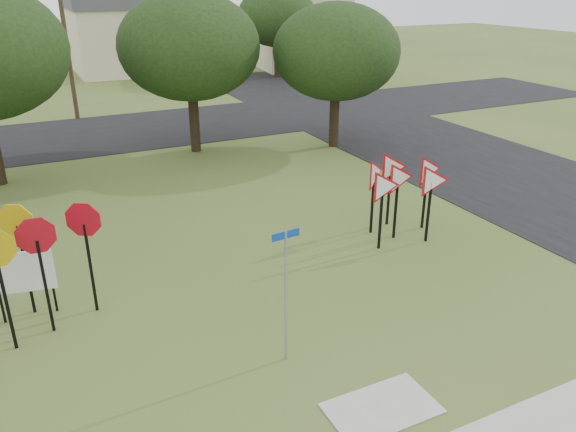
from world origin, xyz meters
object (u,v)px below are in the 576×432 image
object	(u,v)px
stop_sign_cluster	(36,244)
yield_sign_cluster	(401,180)
info_board	(23,275)
street_name_sign	(286,288)

from	to	relation	value
stop_sign_cluster	yield_sign_cluster	distance (m)	9.87
yield_sign_cluster	info_board	distance (m)	10.26
stop_sign_cluster	info_board	xyz separation A→B (m)	(-0.38, 0.54, -0.91)
stop_sign_cluster	info_board	distance (m)	1.13
stop_sign_cluster	yield_sign_cluster	bearing A→B (deg)	2.88
street_name_sign	stop_sign_cluster	world-z (taller)	street_name_sign
yield_sign_cluster	info_board	xyz separation A→B (m)	(-10.23, 0.05, -0.69)
street_name_sign	info_board	world-z (taller)	street_name_sign
info_board	street_name_sign	bearing A→B (deg)	-41.05
street_name_sign	info_board	distance (m)	6.11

